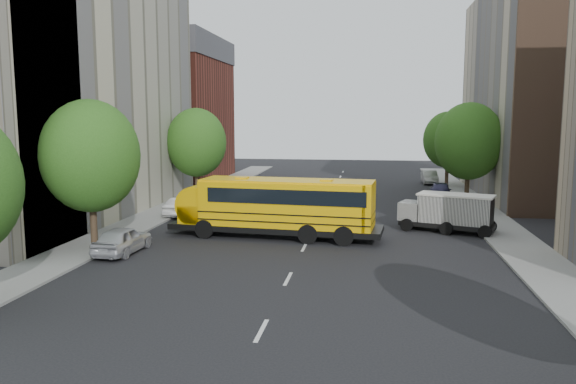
% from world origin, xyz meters
% --- Properties ---
extents(ground, '(120.00, 120.00, 0.00)m').
position_xyz_m(ground, '(0.00, 0.00, 0.00)').
color(ground, black).
rests_on(ground, ground).
extents(sidewalk_left, '(3.00, 80.00, 0.12)m').
position_xyz_m(sidewalk_left, '(-11.50, 5.00, 0.06)').
color(sidewalk_left, slate).
rests_on(sidewalk_left, ground).
extents(sidewalk_right, '(3.00, 80.00, 0.12)m').
position_xyz_m(sidewalk_right, '(11.50, 5.00, 0.06)').
color(sidewalk_right, slate).
rests_on(sidewalk_right, ground).
extents(lane_markings, '(0.15, 64.00, 0.01)m').
position_xyz_m(lane_markings, '(0.00, 10.00, 0.01)').
color(lane_markings, silver).
rests_on(lane_markings, ground).
extents(building_left_cream, '(10.00, 26.00, 20.00)m').
position_xyz_m(building_left_cream, '(-18.00, 6.00, 10.00)').
color(building_left_cream, '#BAB495').
rests_on(building_left_cream, ground).
extents(building_left_redbrick, '(10.00, 15.00, 13.00)m').
position_xyz_m(building_left_redbrick, '(-18.00, 28.00, 6.50)').
color(building_left_redbrick, maroon).
rests_on(building_left_redbrick, ground).
extents(building_right_far, '(10.00, 22.00, 18.00)m').
position_xyz_m(building_right_far, '(18.00, 20.00, 9.00)').
color(building_right_far, '#B9AA90').
rests_on(building_right_far, ground).
extents(street_tree_1, '(5.12, 5.12, 7.90)m').
position_xyz_m(street_tree_1, '(-11.00, -4.00, 4.95)').
color(street_tree_1, '#38281C').
rests_on(street_tree_1, ground).
extents(street_tree_2, '(4.99, 4.99, 7.71)m').
position_xyz_m(street_tree_2, '(-11.00, 14.00, 4.83)').
color(street_tree_2, '#38281C').
rests_on(street_tree_2, ground).
extents(street_tree_4, '(5.25, 5.25, 8.10)m').
position_xyz_m(street_tree_4, '(11.00, 14.00, 5.08)').
color(street_tree_4, '#38281C').
rests_on(street_tree_4, ground).
extents(street_tree_5, '(4.86, 4.86, 7.51)m').
position_xyz_m(street_tree_5, '(11.00, 26.00, 4.70)').
color(street_tree_5, '#38281C').
rests_on(street_tree_5, ground).
extents(school_bus, '(12.59, 4.02, 3.49)m').
position_xyz_m(school_bus, '(-2.08, 0.30, 1.95)').
color(school_bus, black).
rests_on(school_bus, ground).
extents(safari_truck, '(5.81, 3.64, 2.35)m').
position_xyz_m(safari_truck, '(8.18, 3.37, 1.25)').
color(safari_truck, black).
rests_on(safari_truck, ground).
extents(parked_car_0, '(1.86, 4.27, 1.43)m').
position_xyz_m(parked_car_0, '(-9.10, -4.70, 0.72)').
color(parked_car_0, '#ABACB2').
rests_on(parked_car_0, ground).
extents(parked_car_1, '(1.81, 4.16, 1.33)m').
position_xyz_m(parked_car_1, '(-9.60, 6.44, 0.67)').
color(parked_car_1, silver).
rests_on(parked_car_1, ground).
extents(parked_car_4, '(2.13, 4.46, 1.47)m').
position_xyz_m(parked_car_4, '(9.35, 17.03, 0.74)').
color(parked_car_4, '#343156').
rests_on(parked_car_4, ground).
extents(parked_car_5, '(1.51, 4.20, 1.38)m').
position_xyz_m(parked_car_5, '(9.60, 28.69, 0.69)').
color(parked_car_5, '#A7A6A1').
rests_on(parked_car_5, ground).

